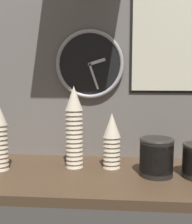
% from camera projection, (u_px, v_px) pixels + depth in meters
% --- Properties ---
extents(ground_plane, '(1.60, 0.56, 0.04)m').
position_uv_depth(ground_plane, '(93.00, 176.00, 1.29)').
color(ground_plane, '#4C3826').
extents(wall_tiled_back, '(1.60, 0.03, 1.05)m').
position_uv_depth(wall_tiled_back, '(98.00, 59.00, 1.47)').
color(wall_tiled_back, slate).
rests_on(wall_tiled_back, ground_plane).
extents(cup_stack_center_right, '(0.08, 0.08, 0.26)m').
position_uv_depth(cup_stack_center_right, '(112.00, 141.00, 1.33)').
color(cup_stack_center_right, beige).
rests_on(cup_stack_center_right, ground_plane).
extents(cup_stack_center, '(0.08, 0.08, 0.39)m').
position_uv_depth(cup_stack_center, '(74.00, 127.00, 1.33)').
color(cup_stack_center, beige).
rests_on(cup_stack_center, ground_plane).
extents(bowl_stack_right, '(0.15, 0.15, 0.17)m').
position_uv_depth(bowl_stack_right, '(156.00, 156.00, 1.23)').
color(bowl_stack_right, black).
rests_on(bowl_stack_right, ground_plane).
extents(wall_clock, '(0.35, 0.03, 0.35)m').
position_uv_depth(wall_clock, '(90.00, 64.00, 1.45)').
color(wall_clock, black).
extents(menu_board, '(0.48, 0.01, 0.60)m').
position_uv_depth(menu_board, '(178.00, 33.00, 1.40)').
color(menu_board, black).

